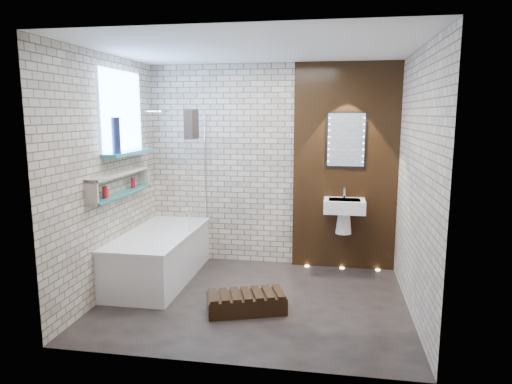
% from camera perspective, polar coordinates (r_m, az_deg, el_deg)
% --- Properties ---
extents(ground, '(3.20, 3.20, 0.00)m').
position_cam_1_polar(ground, '(5.06, -0.29, -13.25)').
color(ground, black).
rests_on(ground, ground).
extents(room_shell, '(3.24, 3.20, 2.60)m').
position_cam_1_polar(room_shell, '(4.70, -0.30, 1.50)').
color(room_shell, '#A0907F').
rests_on(room_shell, ground).
extents(walnut_panel, '(1.30, 0.06, 2.60)m').
position_cam_1_polar(walnut_panel, '(5.90, 11.00, 2.98)').
color(walnut_panel, black).
rests_on(walnut_panel, ground).
extents(clerestory_window, '(0.18, 1.00, 0.94)m').
position_cam_1_polar(clerestory_window, '(5.48, -16.24, 8.58)').
color(clerestory_window, '#7FADE0').
rests_on(clerestory_window, room_shell).
extents(display_niche, '(0.14, 1.30, 0.26)m').
position_cam_1_polar(display_niche, '(5.33, -16.43, 0.99)').
color(display_niche, teal).
rests_on(display_niche, room_shell).
extents(bathtub, '(0.79, 1.74, 0.70)m').
position_cam_1_polar(bathtub, '(5.68, -11.87, -7.71)').
color(bathtub, white).
rests_on(bathtub, ground).
extents(bath_screen, '(0.01, 0.78, 1.40)m').
position_cam_1_polar(bath_screen, '(5.77, -7.33, 2.73)').
color(bath_screen, white).
rests_on(bath_screen, bathtub).
extents(towel, '(0.10, 0.27, 0.35)m').
position_cam_1_polar(towel, '(5.55, -8.02, 8.35)').
color(towel, black).
rests_on(towel, bath_screen).
extents(shower_head, '(0.18, 0.18, 0.02)m').
position_cam_1_polar(shower_head, '(5.92, -11.35, 9.79)').
color(shower_head, silver).
rests_on(shower_head, room_shell).
extents(washbasin, '(0.50, 0.36, 0.58)m').
position_cam_1_polar(washbasin, '(5.78, 10.88, -2.27)').
color(washbasin, white).
rests_on(washbasin, walnut_panel).
extents(led_mirror, '(0.50, 0.02, 0.70)m').
position_cam_1_polar(led_mirror, '(5.83, 11.12, 6.36)').
color(led_mirror, black).
rests_on(led_mirror, walnut_panel).
extents(walnut_step, '(0.85, 0.58, 0.17)m').
position_cam_1_polar(walnut_step, '(4.75, -1.21, -13.66)').
color(walnut_step, black).
rests_on(walnut_step, ground).
extents(niche_bottles, '(0.05, 0.73, 0.13)m').
position_cam_1_polar(niche_bottles, '(5.25, -16.87, 0.40)').
color(niche_bottles, maroon).
rests_on(niche_bottles, display_niche).
extents(sill_vases, '(0.09, 0.09, 0.38)m').
position_cam_1_polar(sill_vases, '(5.17, -16.99, 6.74)').
color(sill_vases, '#141B38').
rests_on(sill_vases, clerestory_window).
extents(floor_uplights, '(0.96, 0.06, 0.01)m').
position_cam_1_polar(floor_uplights, '(6.11, 10.62, -9.24)').
color(floor_uplights, '#FFD899').
rests_on(floor_uplights, ground).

